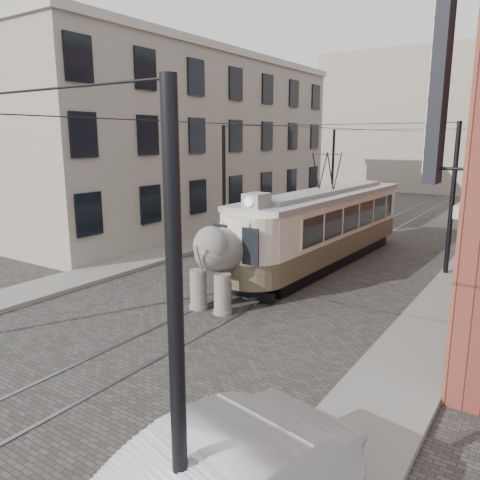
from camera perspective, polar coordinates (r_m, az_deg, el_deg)
The scene contains 9 objects.
ground at distance 16.92m, azimuth 1.77°, elevation -6.38°, with size 120.00×120.00×0.00m, color #403D3B.
tram_rails at distance 16.92m, azimuth 1.77°, elevation -6.34°, with size 1.54×80.00×0.02m, color slate, non-canonical shape.
sidewalk_right at distance 14.83m, azimuth 22.15°, elevation -9.73°, with size 2.00×60.00×0.15m, color slate.
sidewalk_left at distance 20.92m, azimuth -13.54°, elevation -2.87°, with size 2.00×60.00×0.15m, color slate.
stucco_building at distance 30.62m, azimuth -5.91°, elevation 11.39°, with size 7.00×24.00×10.00m, color gray.
distant_block at distance 54.32m, azimuth 25.36°, elevation 12.74°, with size 28.00×10.00×14.00m, color gray.
catenary at distance 20.68m, azimuth 8.73°, elevation 5.42°, with size 11.00×30.20×6.00m, color black, non-canonical shape.
tram at distance 20.69m, azimuth 10.22°, elevation 3.64°, with size 2.48×12.01×4.77m, color beige, non-canonical shape.
elephant at distance 15.57m, azimuth -1.81°, elevation -2.55°, with size 2.56×4.65×2.85m, color slate, non-canonical shape.
Camera 1 is at (8.46, -13.63, 5.38)m, focal length 35.51 mm.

